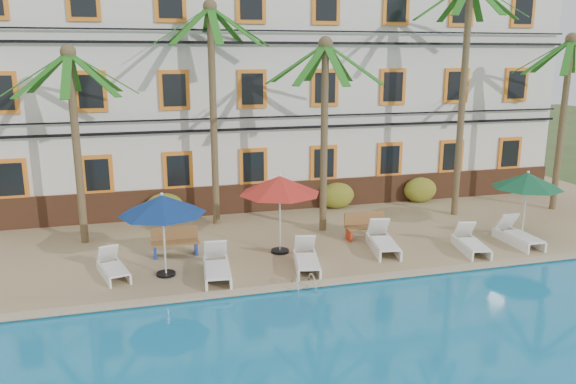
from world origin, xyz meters
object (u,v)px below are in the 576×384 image
object	(u,v)px
palm_c	(325,107)
umbrella_blue	(162,205)
lounger_d	(383,241)
pool_ladder	(304,287)
bench_right	(365,225)
lounger_f	(518,235)
umbrella_green	(527,181)
lounger_a	(113,267)
bench_left	(175,241)
lounger_c	(307,259)
palm_d	(465,68)
palm_a	(74,117)
lounger_e	(471,243)
palm_b	(212,85)
palm_e	(565,98)
umbrella_red	(280,185)
lounger_b	(217,267)

from	to	relation	value
palm_c	umbrella_blue	distance (m)	6.98
lounger_d	pool_ladder	xyz separation A→B (m)	(-3.38, -2.22, -0.32)
palm_c	bench_right	world-z (taller)	palm_c
palm_c	pool_ladder	size ratio (longest dim) A/B	9.31
lounger_f	lounger_d	bearing A→B (deg)	173.21
umbrella_green	pool_ladder	xyz separation A→B (m)	(-8.76, -2.22, -2.05)
lounger_a	lounger_f	xyz separation A→B (m)	(13.28, -0.60, 0.04)
bench_left	bench_right	world-z (taller)	same
lounger_c	bench_left	world-z (taller)	bench_left
palm_c	palm_d	distance (m)	5.98
palm_d	lounger_d	distance (m)	7.88
palm_a	umbrella_green	size ratio (longest dim) A/B	2.76
lounger_c	lounger_d	size ratio (longest dim) A/B	0.94
palm_d	umbrella_green	world-z (taller)	palm_d
palm_d	bench_left	xyz separation A→B (m)	(-11.27, -1.84, -5.34)
bench_right	lounger_a	bearing A→B (deg)	-171.11
lounger_e	lounger_f	bearing A→B (deg)	7.28
lounger_a	lounger_d	distance (m)	8.53
palm_c	umbrella_green	bearing A→B (deg)	-22.07
umbrella_blue	lounger_a	size ratio (longest dim) A/B	1.36
lounger_e	umbrella_blue	bearing A→B (deg)	177.00
palm_b	palm_c	distance (m)	4.17
palm_c	palm_e	size ratio (longest dim) A/B	0.97
palm_c	umbrella_red	world-z (taller)	palm_c
palm_d	umbrella_red	size ratio (longest dim) A/B	3.49
lounger_a	palm_a	bearing A→B (deg)	106.81
lounger_a	lounger_c	xyz separation A→B (m)	(5.63, -0.91, 0.03)
palm_d	lounger_b	distance (m)	12.32
palm_b	pool_ladder	distance (m)	8.65
bench_left	lounger_b	bearing A→B (deg)	-65.51
palm_b	lounger_d	xyz separation A→B (m)	(4.86, -4.50, -4.93)
lounger_b	lounger_e	world-z (taller)	lounger_b
lounger_e	umbrella_red	bearing A→B (deg)	165.71
umbrella_red	palm_c	bearing A→B (deg)	42.29
palm_a	lounger_b	world-z (taller)	palm_a
palm_d	umbrella_green	xyz separation A→B (m)	(0.75, -3.23, -3.76)
bench_left	bench_right	size ratio (longest dim) A/B	1.00
palm_e	umbrella_red	size ratio (longest dim) A/B	2.71
palm_c	lounger_c	size ratio (longest dim) A/B	3.40
umbrella_green	palm_b	bearing A→B (deg)	156.28
bench_right	lounger_d	bearing A→B (deg)	-88.32
palm_a	lounger_e	size ratio (longest dim) A/B	3.35
umbrella_green	bench_right	size ratio (longest dim) A/B	1.60
lounger_f	bench_left	size ratio (longest dim) A/B	1.34
palm_c	lounger_d	xyz separation A→B (m)	(1.18, -2.66, -4.19)
palm_c	palm_e	distance (m)	10.27
palm_b	lounger_e	bearing A→B (deg)	-34.92
pool_ladder	palm_a	bearing A→B (deg)	137.33
umbrella_green	lounger_e	world-z (taller)	umbrella_green
lounger_b	palm_b	bearing A→B (deg)	81.98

